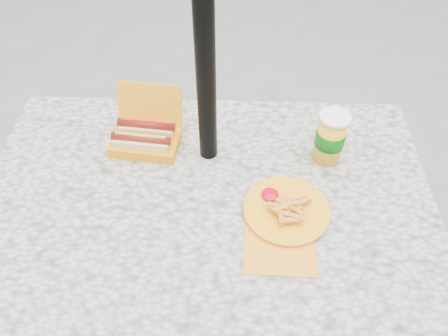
{
  "coord_description": "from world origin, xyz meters",
  "views": [
    {
      "loc": [
        0.08,
        -0.72,
        1.64
      ],
      "look_at": [
        0.05,
        0.06,
        0.8
      ],
      "focal_mm": 35.0,
      "sensor_mm": 36.0,
      "label": 1
    }
  ],
  "objects_px": {
    "umbrella_pole": "(205,46)",
    "hotdog_box": "(145,136)",
    "fries_plate": "(285,212)",
    "soda_cup": "(330,138)"
  },
  "relations": [
    {
      "from": "fries_plate",
      "to": "soda_cup",
      "type": "relative_size",
      "value": 1.89
    },
    {
      "from": "umbrella_pole",
      "to": "soda_cup",
      "type": "height_order",
      "value": "umbrella_pole"
    },
    {
      "from": "hotdog_box",
      "to": "fries_plate",
      "type": "height_order",
      "value": "hotdog_box"
    },
    {
      "from": "umbrella_pole",
      "to": "fries_plate",
      "type": "relative_size",
      "value": 7.52
    },
    {
      "from": "umbrella_pole",
      "to": "hotdog_box",
      "type": "height_order",
      "value": "umbrella_pole"
    },
    {
      "from": "hotdog_box",
      "to": "fries_plate",
      "type": "bearing_deg",
      "value": -25.5
    },
    {
      "from": "umbrella_pole",
      "to": "fries_plate",
      "type": "distance_m",
      "value": 0.45
    },
    {
      "from": "fries_plate",
      "to": "soda_cup",
      "type": "distance_m",
      "value": 0.25
    },
    {
      "from": "fries_plate",
      "to": "soda_cup",
      "type": "bearing_deg",
      "value": 58.38
    },
    {
      "from": "hotdog_box",
      "to": "umbrella_pole",
      "type": "bearing_deg",
      "value": -2.24
    }
  ]
}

